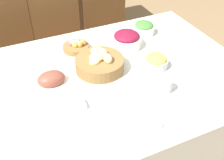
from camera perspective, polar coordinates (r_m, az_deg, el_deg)
The scene contains 18 objects.
ground_plane at distance 2.23m, azimuth -0.94°, elevation -15.05°, with size 12.00×12.00×0.00m, color #937551.
dining_table at distance 1.93m, azimuth -1.05°, elevation -8.31°, with size 1.73×1.19×0.77m.
chair_far_left at distance 2.48m, azimuth -19.45°, elevation 5.05°, with size 0.44×0.44×0.94m.
chair_far_right at distance 2.66m, azimuth -0.35°, elevation 9.74°, with size 0.43×0.43×0.94m.
chair_far_center at distance 2.53m, azimuth -10.16°, elevation 7.45°, with size 0.43×0.43×0.94m.
sideboard at distance 3.48m, azimuth -11.88°, elevation 15.45°, with size 1.41×0.44×0.93m.
bread_basket at distance 1.71m, azimuth -2.55°, elevation 3.57°, with size 0.30×0.30×0.12m.
egg_basket at distance 1.91m, azimuth -7.29°, elevation 6.86°, with size 0.18×0.18×0.08m.
ham_platter at distance 1.64m, azimuth -12.22°, elevation 0.05°, with size 0.25×0.17×0.09m.
beet_salad_bowl at distance 1.93m, azimuth 2.97°, elevation 8.22°, with size 0.20×0.20×0.11m.
pineapple_bowl at distance 1.75m, azimuth 8.89°, elevation 3.79°, with size 0.15×0.15×0.08m.
green_salad_bowl at distance 2.10m, azimuth 6.49°, elevation 10.45°, with size 0.16×0.16×0.09m.
dinner_plate at distance 1.41m, azimuth 5.29°, elevation -8.12°, with size 0.25×0.25×0.01m.
fork at distance 1.36m, azimuth -0.33°, elevation -10.14°, with size 0.01×0.17×0.00m.
knife at distance 1.47m, azimuth 10.43°, elevation -6.32°, with size 0.01×0.17×0.00m.
spoon at distance 1.49m, azimuth 11.40°, elevation -5.96°, with size 0.01×0.17×0.00m.
drinking_cup at distance 1.57m, azimuth 10.91°, elevation -1.14°, with size 0.07×0.07×0.08m.
butter_dish at distance 1.47m, azimuth -7.66°, elevation -5.33°, with size 0.11×0.07×0.03m.
Camera 1 is at (-0.52, -1.21, 1.79)m, focal length 45.00 mm.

